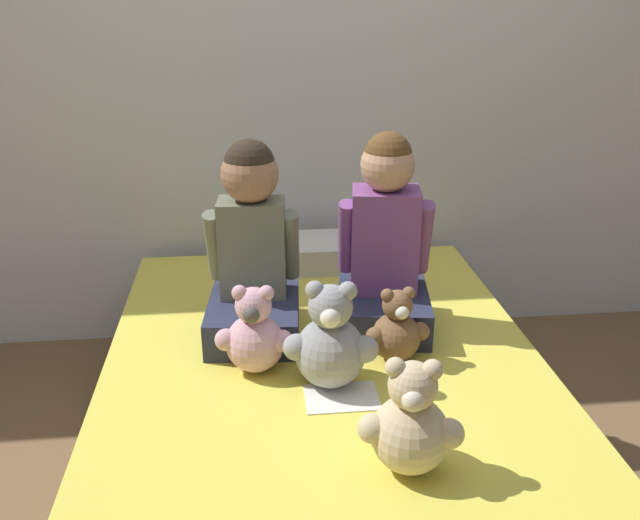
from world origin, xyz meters
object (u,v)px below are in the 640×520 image
at_px(child_on_right, 385,247).
at_px(pillow_at_headboard, 304,253).
at_px(teddy_bear_at_foot_of_bed, 411,424).
at_px(sign_card, 342,397).
at_px(bed, 326,421).
at_px(teddy_bear_held_by_right_child, 397,330).
at_px(child_on_left, 252,253).
at_px(teddy_bear_held_by_left_child, 255,336).
at_px(teddy_bear_between_children, 331,342).

xyz_separation_m(child_on_right, pillow_at_headboard, (-0.23, 0.54, -0.23)).
bearing_deg(teddy_bear_at_foot_of_bed, sign_card, 123.27).
bearing_deg(sign_card, bed, 97.48).
relative_size(child_on_right, sign_card, 3.17).
bearing_deg(teddy_bear_held_by_right_child, child_on_left, 143.77).
distance_m(bed, pillow_at_headboard, 0.84).
bearing_deg(teddy_bear_held_by_right_child, bed, 176.41).
bearing_deg(pillow_at_headboard, child_on_right, -67.45).
bearing_deg(bed, pillow_at_headboard, 90.00).
bearing_deg(teddy_bear_at_foot_of_bed, teddy_bear_held_by_left_child, 138.53).
xyz_separation_m(teddy_bear_held_by_left_child, teddy_bear_held_by_right_child, (0.44, 0.02, -0.02)).
bearing_deg(bed, teddy_bear_at_foot_of_bed, -73.71).
relative_size(bed, teddy_bear_held_by_left_child, 6.83).
bearing_deg(teddy_bear_held_by_left_child, bed, 10.19).
bearing_deg(child_on_right, teddy_bear_held_by_left_child, -140.90).
height_order(child_on_right, pillow_at_headboard, child_on_right).
relative_size(teddy_bear_held_by_left_child, teddy_bear_held_by_right_child, 1.15).
bearing_deg(teddy_bear_between_children, child_on_right, 67.64).
xyz_separation_m(pillow_at_headboard, sign_card, (0.02, -0.98, -0.05)).
relative_size(teddy_bear_held_by_right_child, sign_card, 1.16).
height_order(bed, teddy_bear_at_foot_of_bed, teddy_bear_at_foot_of_bed).
bearing_deg(teddy_bear_held_by_left_child, child_on_left, 97.78).
height_order(child_on_left, pillow_at_headboard, child_on_left).
bearing_deg(teddy_bear_between_children, sign_card, -64.60).
distance_m(teddy_bear_between_children, teddy_bear_at_foot_of_bed, 0.42).
xyz_separation_m(child_on_left, pillow_at_headboard, (0.21, 0.54, -0.22)).
bearing_deg(pillow_at_headboard, teddy_bear_held_by_left_child, -105.05).
bearing_deg(pillow_at_headboard, bed, -90.00).
bearing_deg(teddy_bear_held_by_left_child, teddy_bear_at_foot_of_bed, -45.11).
relative_size(child_on_left, teddy_bear_between_children, 1.98).
bearing_deg(teddy_bear_held_by_right_child, sign_card, -141.74).
bearing_deg(child_on_right, sign_card, -106.17).
relative_size(teddy_bear_between_children, sign_card, 1.57).
xyz_separation_m(teddy_bear_held_by_right_child, pillow_at_headboard, (-0.22, 0.79, -0.05)).
distance_m(teddy_bear_held_by_left_child, pillow_at_headboard, 0.84).
xyz_separation_m(child_on_right, sign_card, (-0.20, -0.44, -0.28)).
height_order(teddy_bear_held_by_left_child, sign_card, teddy_bear_held_by_left_child).
bearing_deg(child_on_right, teddy_bear_held_by_right_child, -82.69).
bearing_deg(child_on_right, pillow_at_headboard, 120.93).
height_order(bed, pillow_at_headboard, pillow_at_headboard).
distance_m(bed, child_on_right, 0.60).
bearing_deg(child_on_left, teddy_bear_held_by_right_child, -24.79).
bearing_deg(teddy_bear_between_children, bed, 100.23).
bearing_deg(pillow_at_headboard, teddy_bear_between_children, -89.89).
bearing_deg(teddy_bear_at_foot_of_bed, bed, 118.39).
bearing_deg(child_on_left, pillow_at_headboard, 73.21).
height_order(bed, child_on_left, child_on_left).
distance_m(child_on_left, sign_card, 0.57).
bearing_deg(teddy_bear_at_foot_of_bed, child_on_left, 127.52).
height_order(teddy_bear_held_by_left_child, teddy_bear_between_children, teddy_bear_between_children).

